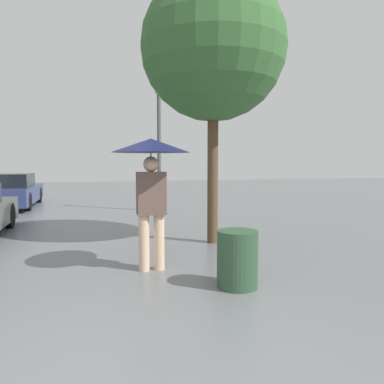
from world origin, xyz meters
TOP-DOWN VIEW (x-y plane):
  - pedestrian at (0.52, 3.24)m, footprint 1.18×1.18m
  - parked_car_farthest at (-3.16, 12.54)m, footprint 1.65×4.39m
  - tree at (2.04, 4.87)m, footprint 2.87×2.87m
  - street_lamp at (1.86, 10.03)m, footprint 0.29×0.29m
  - trash_bin at (1.49, 2.18)m, footprint 0.54×0.54m

SIDE VIEW (x-z plane):
  - trash_bin at x=1.49m, z-range 0.00..0.75m
  - parked_car_farthest at x=-3.16m, z-range -0.04..1.19m
  - pedestrian at x=0.52m, z-range 0.61..2.61m
  - street_lamp at x=1.86m, z-range 0.41..4.52m
  - tree at x=2.04m, z-range 1.22..6.55m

